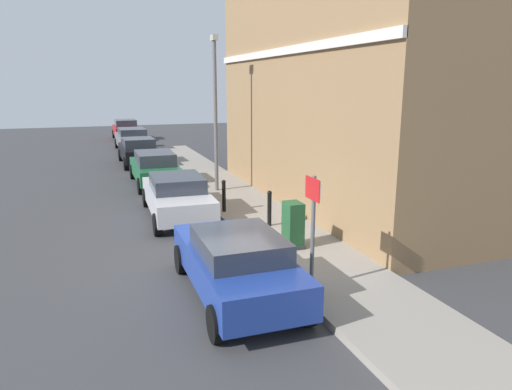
{
  "coord_description": "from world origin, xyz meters",
  "views": [
    {
      "loc": [
        -2.85,
        -10.23,
        4.16
      ],
      "look_at": [
        1.34,
        1.64,
        1.2
      ],
      "focal_mm": 33.29,
      "sensor_mm": 36.0,
      "label": 1
    }
  ],
  "objects": [
    {
      "name": "bollard_far_kerb",
      "position": [
        1.09,
        4.01,
        0.7
      ],
      "size": [
        0.14,
        0.14,
        1.04
      ],
      "color": "black",
      "rests_on": "sidewalk"
    },
    {
      "name": "car_grey",
      "position": [
        -0.24,
        20.61,
        0.76
      ],
      "size": [
        2.0,
        4.53,
        1.42
      ],
      "rotation": [
        0.0,
        0.0,
        1.59
      ],
      "color": "slate",
      "rests_on": "ground"
    },
    {
      "name": "ground",
      "position": [
        0.0,
        0.0,
        0.0
      ],
      "size": [
        80.0,
        80.0,
        0.0
      ],
      "primitive_type": "plane",
      "color": "#38383A"
    },
    {
      "name": "car_red",
      "position": [
        -0.15,
        27.1,
        0.79
      ],
      "size": [
        1.85,
        4.0,
        1.52
      ],
      "rotation": [
        0.0,
        0.0,
        1.58
      ],
      "color": "maroon",
      "rests_on": "ground"
    },
    {
      "name": "car_black",
      "position": [
        -0.42,
        15.11,
        0.73
      ],
      "size": [
        1.9,
        4.27,
        1.41
      ],
      "rotation": [
        0.0,
        0.0,
        1.59
      ],
      "color": "black",
      "rests_on": "ground"
    },
    {
      "name": "street_sign",
      "position": [
        1.14,
        -2.25,
        1.66
      ],
      "size": [
        0.08,
        0.6,
        2.3
      ],
      "color": "#59595B",
      "rests_on": "sidewalk"
    },
    {
      "name": "bollard_near_cabinet",
      "position": [
        1.9,
        2.07,
        0.7
      ],
      "size": [
        0.14,
        0.14,
        1.04
      ],
      "color": "black",
      "rests_on": "sidewalk"
    },
    {
      "name": "utility_cabinet",
      "position": [
        1.8,
        0.17,
        0.68
      ],
      "size": [
        0.46,
        0.61,
        1.15
      ],
      "color": "#1E4C28",
      "rests_on": "sidewalk"
    },
    {
      "name": "car_silver",
      "position": [
        -0.36,
        4.32,
        0.72
      ],
      "size": [
        1.95,
        4.53,
        1.37
      ],
      "rotation": [
        0.0,
        0.0,
        1.55
      ],
      "color": "#B7B7BC",
      "rests_on": "ground"
    },
    {
      "name": "car_green",
      "position": [
        -0.33,
        9.62,
        0.74
      ],
      "size": [
        1.79,
        4.31,
        1.41
      ],
      "rotation": [
        0.0,
        0.0,
        1.57
      ],
      "color": "#195933",
      "rests_on": "ground"
    },
    {
      "name": "car_blue",
      "position": [
        -0.29,
        -1.82,
        0.73
      ],
      "size": [
        1.84,
        4.22,
        1.37
      ],
      "rotation": [
        0.0,
        0.0,
        1.57
      ],
      "color": "navy",
      "rests_on": "ground"
    },
    {
      "name": "sidewalk",
      "position": [
        2.02,
        6.0,
        0.07
      ],
      "size": [
        2.36,
        30.0,
        0.15
      ],
      "primitive_type": "cube",
      "color": "gray",
      "rests_on": "ground"
    },
    {
      "name": "lamppost",
      "position": [
        1.68,
        7.15,
        3.3
      ],
      "size": [
        0.2,
        0.44,
        5.72
      ],
      "color": "#59595B",
      "rests_on": "sidewalk"
    },
    {
      "name": "corner_building",
      "position": [
        6.8,
        4.46,
        3.84
      ],
      "size": [
        7.31,
        12.93,
        7.67
      ],
      "color": "olive",
      "rests_on": "ground"
    }
  ]
}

